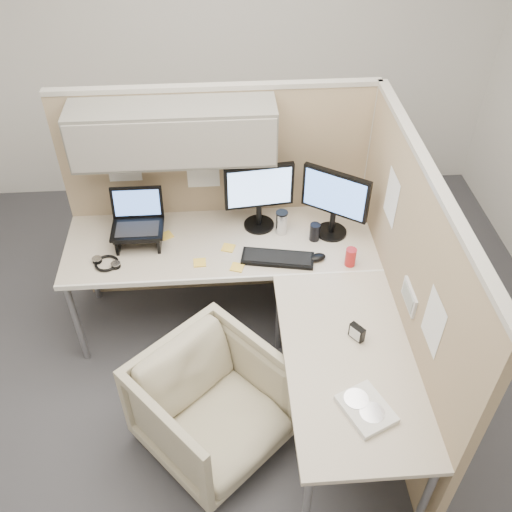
{
  "coord_description": "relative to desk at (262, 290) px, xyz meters",
  "views": [
    {
      "loc": [
        -0.08,
        -2.26,
        3.09
      ],
      "look_at": [
        0.1,
        0.25,
        0.85
      ],
      "focal_mm": 40.0,
      "sensor_mm": 36.0,
      "label": 1
    }
  ],
  "objects": [
    {
      "name": "sticky_note_b",
      "position": [
        -0.14,
        0.16,
        0.05
      ],
      "size": [
        0.1,
        0.1,
        0.01
      ],
      "primitive_type": "cube",
      "rotation": [
        0.0,
        0.0,
        -0.33
      ],
      "color": "yellow",
      "rests_on": "desk"
    },
    {
      "name": "keyboard",
      "position": [
        0.12,
        0.21,
        0.05
      ],
      "size": [
        0.46,
        0.23,
        0.02
      ],
      "primitive_type": "cube",
      "rotation": [
        0.0,
        0.0,
        -0.19
      ],
      "color": "black",
      "rests_on": "desk"
    },
    {
      "name": "paper_stack",
      "position": [
        0.43,
        -0.89,
        0.06
      ],
      "size": [
        0.29,
        0.32,
        0.03
      ],
      "rotation": [
        0.0,
        0.0,
        0.42
      ],
      "color": "white",
      "rests_on": "desk"
    },
    {
      "name": "sticky_note_a",
      "position": [
        -0.37,
        0.22,
        0.05
      ],
      "size": [
        0.08,
        0.08,
        0.01
      ],
      "primitive_type": "cube",
      "rotation": [
        0.0,
        0.0,
        0.05
      ],
      "color": "yellow",
      "rests_on": "desk"
    },
    {
      "name": "travel_mug",
      "position": [
        0.17,
        0.48,
        0.13
      ],
      "size": [
        0.08,
        0.08,
        0.16
      ],
      "color": "silver",
      "rests_on": "desk"
    },
    {
      "name": "desk_clock",
      "position": [
        0.47,
        -0.44,
        0.09
      ],
      "size": [
        0.08,
        0.09,
        0.09
      ],
      "rotation": [
        0.0,
        0.0,
        -0.92
      ],
      "color": "black",
      "rests_on": "desk"
    },
    {
      "name": "desk",
      "position": [
        0.0,
        0.0,
        0.0
      ],
      "size": [
        2.0,
        1.98,
        0.73
      ],
      "color": "beige",
      "rests_on": "ground"
    },
    {
      "name": "office_chair",
      "position": [
        -0.31,
        -0.55,
        -0.32
      ],
      "size": [
        0.98,
        0.98,
        0.74
      ],
      "primitive_type": "imported",
      "rotation": [
        0.0,
        0.0,
        0.72
      ],
      "color": "#B7A591",
      "rests_on": "ground"
    },
    {
      "name": "monitor_right",
      "position": [
        0.49,
        0.45,
        0.32
      ],
      "size": [
        0.38,
        0.28,
        0.47
      ],
      "rotation": [
        0.0,
        0.0,
        -0.6
      ],
      "color": "black",
      "rests_on": "desk"
    },
    {
      "name": "mouse",
      "position": [
        0.36,
        0.2,
        0.06
      ],
      "size": [
        0.12,
        0.1,
        0.04
      ],
      "primitive_type": "ellipsoid",
      "rotation": [
        0.0,
        0.0,
        0.29
      ],
      "color": "black",
      "rests_on": "desk"
    },
    {
      "name": "ground",
      "position": [
        -0.12,
        -0.13,
        -0.69
      ],
      "size": [
        4.5,
        4.5,
        0.0
      ],
      "primitive_type": "plane",
      "color": "#3A393F",
      "rests_on": "ground"
    },
    {
      "name": "sticky_note_c",
      "position": [
        -0.58,
        0.5,
        0.05
      ],
      "size": [
        0.1,
        0.1,
        0.01
      ],
      "primitive_type": "cube",
      "rotation": [
        0.0,
        0.0,
        0.5
      ],
      "color": "yellow",
      "rests_on": "desk"
    },
    {
      "name": "monitor_left",
      "position": [
        0.03,
        0.56,
        0.32
      ],
      "size": [
        0.44,
        0.2,
        0.47
      ],
      "rotation": [
        0.0,
        0.0,
        0.11
      ],
      "color": "black",
      "rests_on": "desk"
    },
    {
      "name": "soda_can_green",
      "position": [
        0.55,
        0.14,
        0.1
      ],
      "size": [
        0.07,
        0.07,
        0.12
      ],
      "primitive_type": "cylinder",
      "color": "#B21E1E",
      "rests_on": "desk"
    },
    {
      "name": "partition_back",
      "position": [
        -0.34,
        0.7,
        0.41
      ],
      "size": [
        2.0,
        0.36,
        1.63
      ],
      "color": "tan",
      "rests_on": "ground"
    },
    {
      "name": "soda_can_silver",
      "position": [
        0.37,
        0.39,
        0.1
      ],
      "size": [
        0.07,
        0.07,
        0.12
      ],
      "primitive_type": "cylinder",
      "color": "black",
      "rests_on": "desk"
    },
    {
      "name": "sticky_note_d",
      "position": [
        -0.19,
        0.34,
        0.05
      ],
      "size": [
        0.1,
        0.1,
        0.01
      ],
      "primitive_type": "cube",
      "rotation": [
        0.0,
        0.0,
        -0.32
      ],
      "color": "yellow",
      "rests_on": "desk"
    },
    {
      "name": "partition_right",
      "position": [
        0.78,
        -0.19,
        0.13
      ],
      "size": [
        0.07,
        2.03,
        1.63
      ],
      "color": "tan",
      "rests_on": "ground"
    },
    {
      "name": "headphones",
      "position": [
        -0.93,
        0.24,
        0.06
      ],
      "size": [
        0.2,
        0.2,
        0.03
      ],
      "rotation": [
        0.0,
        0.0,
        -0.42
      ],
      "color": "black",
      "rests_on": "desk"
    },
    {
      "name": "laptop_station",
      "position": [
        -0.75,
        0.46,
        0.17
      ],
      "size": [
        0.32,
        0.28,
        0.34
      ],
      "color": "black",
      "rests_on": "desk"
    }
  ]
}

